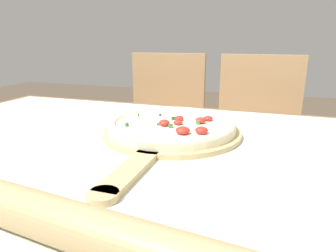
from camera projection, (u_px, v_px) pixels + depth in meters
name	position (u px, v px, depth m)	size (l,w,h in m)	color
dining_table	(141.00, 187.00, 0.69)	(1.45, 0.91, 0.72)	brown
towel_cloth	(140.00, 148.00, 0.67)	(1.37, 0.83, 0.00)	silver
pizza_peel	(169.00, 135.00, 0.73)	(0.34, 0.53, 0.01)	tan
pizza	(172.00, 125.00, 0.74)	(0.32, 0.32, 0.04)	beige
rolling_pin	(104.00, 236.00, 0.32)	(0.46, 0.10, 0.06)	tan
chair_left	(164.00, 129.00, 1.53)	(0.42, 0.42, 0.89)	tan
chair_right	(255.00, 138.00, 1.40)	(0.41, 0.41, 0.89)	tan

